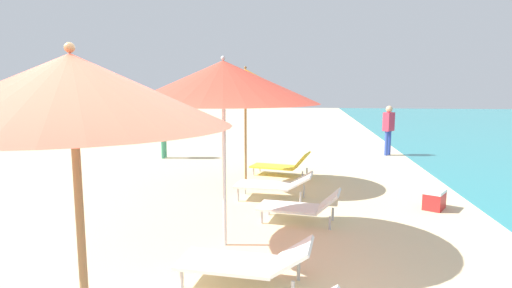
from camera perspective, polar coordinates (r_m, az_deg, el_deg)
umbrella_nearest at (r=2.58m, az=-24.06°, el=6.69°), size 1.82×1.82×2.43m
umbrella_second at (r=5.49m, az=-4.53°, el=8.50°), size 2.56×2.56×2.58m
lounger_second_shoreside at (r=6.75m, az=6.16°, el=-8.48°), size 1.38×0.76×0.55m
lounger_second_inland at (r=4.71m, az=-1.37°, el=-15.87°), size 1.53×0.72×0.54m
umbrella_farthest at (r=8.86m, az=-1.48°, el=8.36°), size 2.33×2.33×2.60m
lounger_farthest_shoreside at (r=10.17m, az=3.61°, el=-2.91°), size 1.51×0.86×0.61m
lounger_farthest_inland at (r=8.02m, az=2.55°, el=-5.54°), size 1.54×0.79×0.54m
person_walking_near at (r=13.71m, az=17.84°, el=2.44°), size 0.40×0.42×1.58m
person_walking_mid at (r=12.84m, az=-12.71°, el=2.91°), size 0.24×0.36×1.78m
cooler_box at (r=8.10m, az=23.42°, el=-7.04°), size 0.49×0.53×0.35m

